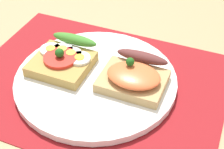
# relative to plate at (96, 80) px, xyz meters

# --- Properties ---
(ground_plane) EXTENTS (1.20, 0.90, 0.03)m
(ground_plane) POSITION_rel_plate_xyz_m (0.00, 0.00, -0.03)
(ground_plane) COLOR tan
(placemat) EXTENTS (0.44, 0.33, 0.00)m
(placemat) POSITION_rel_plate_xyz_m (0.00, 0.00, -0.01)
(placemat) COLOR maroon
(placemat) RESTS_ON ground_plane
(plate) EXTENTS (0.28, 0.28, 0.01)m
(plate) POSITION_rel_plate_xyz_m (0.00, 0.00, 0.00)
(plate) COLOR white
(plate) RESTS_ON placemat
(sandwich_egg_tomato) EXTENTS (0.10, 0.11, 0.04)m
(sandwich_egg_tomato) POSITION_rel_plate_xyz_m (-0.06, 0.01, 0.02)
(sandwich_egg_tomato) COLOR #AF8B46
(sandwich_egg_tomato) RESTS_ON plate
(sandwich_salmon) EXTENTS (0.11, 0.10, 0.05)m
(sandwich_salmon) POSITION_rel_plate_xyz_m (0.07, 0.01, 0.02)
(sandwich_salmon) COLOR tan
(sandwich_salmon) RESTS_ON plate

